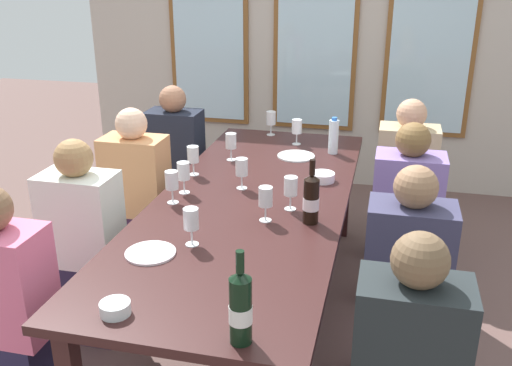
# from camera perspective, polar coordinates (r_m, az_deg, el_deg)

# --- Properties ---
(ground_plane) EXTENTS (12.00, 12.00, 0.00)m
(ground_plane) POSITION_cam_1_polar(r_m,az_deg,el_deg) (3.37, -0.40, -13.21)
(ground_plane) COLOR brown
(back_wall_with_windows) EXTENTS (4.19, 0.10, 2.90)m
(back_wall_with_windows) POSITION_cam_1_polar(r_m,az_deg,el_deg) (5.06, 6.06, 15.92)
(back_wall_with_windows) COLOR #BDB1A4
(back_wall_with_windows) RESTS_ON ground
(dining_table) EXTENTS (0.99, 2.57, 0.74)m
(dining_table) POSITION_cam_1_polar(r_m,az_deg,el_deg) (3.04, -0.43, -2.64)
(dining_table) COLOR #371B1A
(dining_table) RESTS_ON ground
(white_plate_0) EXTENTS (0.22, 0.22, 0.01)m
(white_plate_0) POSITION_cam_1_polar(r_m,az_deg,el_deg) (2.50, -10.49, -6.88)
(white_plate_0) COLOR white
(white_plate_0) RESTS_ON dining_table
(white_plate_1) EXTENTS (0.24, 0.24, 0.01)m
(white_plate_1) POSITION_cam_1_polar(r_m,az_deg,el_deg) (3.67, 4.02, 2.71)
(white_plate_1) COLOR white
(white_plate_1) RESTS_ON dining_table
(wine_bottle_0) EXTENTS (0.08, 0.08, 0.32)m
(wine_bottle_0) POSITION_cam_1_polar(r_m,az_deg,el_deg) (2.71, 5.53, -1.59)
(wine_bottle_0) COLOR black
(wine_bottle_0) RESTS_ON dining_table
(wine_bottle_1) EXTENTS (0.08, 0.08, 0.33)m
(wine_bottle_1) POSITION_cam_1_polar(r_m,az_deg,el_deg) (1.87, -1.55, -12.32)
(wine_bottle_1) COLOR black
(wine_bottle_1) RESTS_ON dining_table
(tasting_bowl_0) EXTENTS (0.11, 0.11, 0.05)m
(tasting_bowl_0) POSITION_cam_1_polar(r_m,az_deg,el_deg) (2.12, -13.88, -12.04)
(tasting_bowl_0) COLOR white
(tasting_bowl_0) RESTS_ON dining_table
(tasting_bowl_1) EXTENTS (0.14, 0.14, 0.05)m
(tasting_bowl_1) POSITION_cam_1_polar(r_m,az_deg,el_deg) (3.27, 6.65, 0.61)
(tasting_bowl_1) COLOR white
(tasting_bowl_1) RESTS_ON dining_table
(water_bottle) EXTENTS (0.06, 0.06, 0.24)m
(water_bottle) POSITION_cam_1_polar(r_m,az_deg,el_deg) (3.73, 7.75, 4.63)
(water_bottle) COLOR white
(water_bottle) RESTS_ON dining_table
(wine_glass_0) EXTENTS (0.07, 0.07, 0.17)m
(wine_glass_0) POSITION_cam_1_polar(r_m,az_deg,el_deg) (2.50, -6.51, -3.66)
(wine_glass_0) COLOR white
(wine_glass_0) RESTS_ON dining_table
(wine_glass_1) EXTENTS (0.07, 0.07, 0.17)m
(wine_glass_1) POSITION_cam_1_polar(r_m,az_deg,el_deg) (3.90, 4.10, 5.53)
(wine_glass_1) COLOR white
(wine_glass_1) RESTS_ON dining_table
(wine_glass_2) EXTENTS (0.07, 0.07, 0.17)m
(wine_glass_2) POSITION_cam_1_polar(r_m,az_deg,el_deg) (2.95, -8.41, 0.20)
(wine_glass_2) COLOR white
(wine_glass_2) RESTS_ON dining_table
(wine_glass_3) EXTENTS (0.07, 0.07, 0.17)m
(wine_glass_3) POSITION_cam_1_polar(r_m,az_deg,el_deg) (2.71, 0.96, -1.45)
(wine_glass_3) COLOR white
(wine_glass_3) RESTS_ON dining_table
(wine_glass_4) EXTENTS (0.07, 0.07, 0.17)m
(wine_glass_4) POSITION_cam_1_polar(r_m,az_deg,el_deg) (2.84, 3.49, -0.48)
(wine_glass_4) COLOR white
(wine_glass_4) RESTS_ON dining_table
(wine_glass_5) EXTENTS (0.07, 0.07, 0.17)m
(wine_glass_5) POSITION_cam_1_polar(r_m,az_deg,el_deg) (3.07, -7.26, 1.13)
(wine_glass_5) COLOR white
(wine_glass_5) RESTS_ON dining_table
(wine_glass_6) EXTENTS (0.07, 0.07, 0.17)m
(wine_glass_6) POSITION_cam_1_polar(r_m,az_deg,el_deg) (3.33, -6.31, 2.79)
(wine_glass_6) COLOR white
(wine_glass_6) RESTS_ON dining_table
(wine_glass_7) EXTENTS (0.07, 0.07, 0.17)m
(wine_glass_7) POSITION_cam_1_polar(r_m,az_deg,el_deg) (3.11, -1.44, 1.45)
(wine_glass_7) COLOR white
(wine_glass_7) RESTS_ON dining_table
(wine_glass_8) EXTENTS (0.07, 0.07, 0.17)m
(wine_glass_8) POSITION_cam_1_polar(r_m,az_deg,el_deg) (4.10, 1.51, 6.45)
(wine_glass_8) COLOR white
(wine_glass_8) RESTS_ON dining_table
(wine_glass_9) EXTENTS (0.07, 0.07, 0.17)m
(wine_glass_9) POSITION_cam_1_polar(r_m,az_deg,el_deg) (3.57, -2.52, 4.15)
(wine_glass_9) COLOR white
(wine_glass_9) RESTS_ON dining_table
(seated_person_0) EXTENTS (0.38, 0.24, 1.11)m
(seated_person_0) POSITION_cam_1_polar(r_m,az_deg,el_deg) (2.65, -23.56, -12.12)
(seated_person_0) COLOR #262141
(seated_person_0) RESTS_ON ground
(seated_person_2) EXTENTS (0.38, 0.24, 1.11)m
(seated_person_2) POSITION_cam_1_polar(r_m,az_deg,el_deg) (4.19, -7.98, 1.76)
(seated_person_2) COLOR #2D2B3F
(seated_person_2) RESTS_ON ground
(seated_person_3) EXTENTS (0.38, 0.24, 1.11)m
(seated_person_3) POSITION_cam_1_polar(r_m,az_deg,el_deg) (3.89, 14.60, -0.31)
(seated_person_3) COLOR #313839
(seated_person_3) RESTS_ON ground
(seated_person_4) EXTENTS (0.38, 0.24, 1.11)m
(seated_person_4) POSITION_cam_1_polar(r_m,az_deg,el_deg) (3.62, -11.76, -1.68)
(seated_person_4) COLOR #3A213C
(seated_person_4) RESTS_ON ground
(seated_person_5) EXTENTS (0.38, 0.24, 1.11)m
(seated_person_5) POSITION_cam_1_polar(r_m,az_deg,el_deg) (3.35, 14.62, -3.83)
(seated_person_5) COLOR #342D40
(seated_person_5) RESTS_ON ground
(seated_person_6) EXTENTS (0.38, 0.24, 1.11)m
(seated_person_6) POSITION_cam_1_polar(r_m,az_deg,el_deg) (3.10, -16.76, -6.19)
(seated_person_6) COLOR #27223B
(seated_person_6) RESTS_ON ground
(seated_person_7) EXTENTS (0.38, 0.24, 1.11)m
(seated_person_7) POSITION_cam_1_polar(r_m,az_deg,el_deg) (2.72, 14.66, -10.00)
(seated_person_7) COLOR #352141
(seated_person_7) RESTS_ON ground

